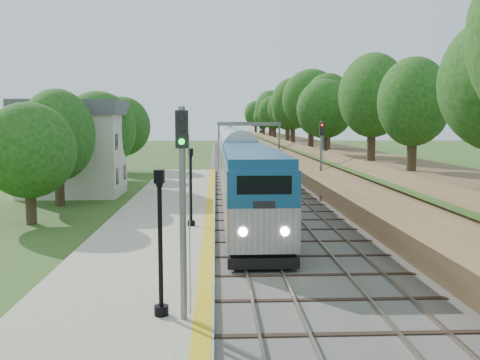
{
  "coord_description": "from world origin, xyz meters",
  "views": [
    {
      "loc": [
        -1.93,
        -15.67,
        6.24
      ],
      "look_at": [
        -0.5,
        15.71,
        2.8
      ],
      "focal_mm": 40.0,
      "sensor_mm": 36.0,
      "label": 1
    }
  ],
  "objects_px": {
    "station_building": "(73,147)",
    "signal_platform": "(183,190)",
    "lamppost_far": "(191,191)",
    "signal_gantry": "(249,132)",
    "signal_farside": "(321,152)",
    "lamppost_mid": "(160,251)",
    "train": "(229,148)"
  },
  "relations": [
    {
      "from": "signal_farside",
      "to": "lamppost_mid",
      "type": "bearing_deg",
      "value": -111.41
    },
    {
      "from": "signal_gantry",
      "to": "signal_farside",
      "type": "relative_size",
      "value": 1.37
    },
    {
      "from": "train",
      "to": "signal_platform",
      "type": "relative_size",
      "value": 19.23
    },
    {
      "from": "train",
      "to": "lamppost_mid",
      "type": "relative_size",
      "value": 27.22
    },
    {
      "from": "station_building",
      "to": "signal_farside",
      "type": "relative_size",
      "value": 1.4
    },
    {
      "from": "station_building",
      "to": "lamppost_mid",
      "type": "distance_m",
      "value": 31.68
    },
    {
      "from": "signal_gantry",
      "to": "train",
      "type": "xyz_separation_m",
      "value": [
        -2.47,
        9.86,
        -2.55
      ]
    },
    {
      "from": "station_building",
      "to": "signal_platform",
      "type": "bearing_deg",
      "value": -69.82
    },
    {
      "from": "lamppost_mid",
      "to": "train",
      "type": "bearing_deg",
      "value": 86.81
    },
    {
      "from": "lamppost_far",
      "to": "train",
      "type": "bearing_deg",
      "value": 86.24
    },
    {
      "from": "lamppost_far",
      "to": "signal_farside",
      "type": "distance_m",
      "value": 14.59
    },
    {
      "from": "signal_platform",
      "to": "signal_farside",
      "type": "distance_m",
      "value": 26.92
    },
    {
      "from": "signal_farside",
      "to": "station_building",
      "type": "bearing_deg",
      "value": 166.44
    },
    {
      "from": "signal_gantry",
      "to": "lamppost_mid",
      "type": "distance_m",
      "value": 55.26
    },
    {
      "from": "station_building",
      "to": "signal_farside",
      "type": "height_order",
      "value": "station_building"
    },
    {
      "from": "train",
      "to": "signal_gantry",
      "type": "bearing_deg",
      "value": -75.93
    },
    {
      "from": "lamppost_mid",
      "to": "signal_platform",
      "type": "height_order",
      "value": "signal_platform"
    },
    {
      "from": "station_building",
      "to": "signal_gantry",
      "type": "xyz_separation_m",
      "value": [
        16.47,
        24.99,
        0.73
      ]
    },
    {
      "from": "signal_gantry",
      "to": "lamppost_mid",
      "type": "bearing_deg",
      "value": -96.32
    },
    {
      "from": "station_building",
      "to": "lamppost_mid",
      "type": "height_order",
      "value": "station_building"
    },
    {
      "from": "signal_platform",
      "to": "signal_gantry",
      "type": "bearing_deg",
      "value": 84.44
    },
    {
      "from": "station_building",
      "to": "lamppost_far",
      "type": "height_order",
      "value": "station_building"
    },
    {
      "from": "lamppost_far",
      "to": "signal_platform",
      "type": "height_order",
      "value": "signal_platform"
    },
    {
      "from": "signal_gantry",
      "to": "signal_farside",
      "type": "bearing_deg",
      "value": -82.88
    },
    {
      "from": "station_building",
      "to": "lamppost_far",
      "type": "xyz_separation_m",
      "value": [
        10.67,
        -15.81,
        -1.76
      ]
    },
    {
      "from": "train",
      "to": "signal_platform",
      "type": "height_order",
      "value": "signal_platform"
    },
    {
      "from": "station_building",
      "to": "signal_farside",
      "type": "xyz_separation_m",
      "value": [
        20.2,
        -4.87,
        -0.22
      ]
    },
    {
      "from": "signal_gantry",
      "to": "lamppost_mid",
      "type": "xyz_separation_m",
      "value": [
        -6.07,
        -54.87,
        -2.45
      ]
    },
    {
      "from": "lamppost_far",
      "to": "signal_platform",
      "type": "distance_m",
      "value": 14.53
    },
    {
      "from": "station_building",
      "to": "lamppost_far",
      "type": "bearing_deg",
      "value": -55.99
    },
    {
      "from": "train",
      "to": "signal_farside",
      "type": "height_order",
      "value": "signal_farside"
    },
    {
      "from": "lamppost_mid",
      "to": "signal_farside",
      "type": "xyz_separation_m",
      "value": [
        9.8,
        25.01,
        1.51
      ]
    }
  ]
}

